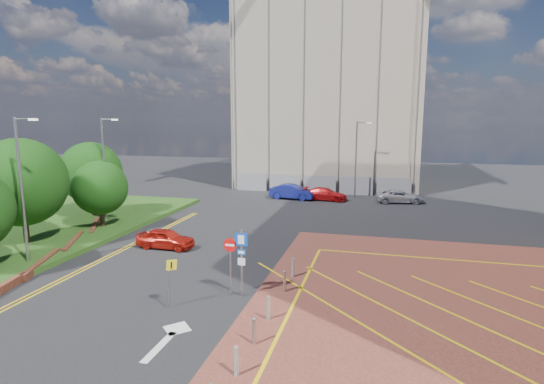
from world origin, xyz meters
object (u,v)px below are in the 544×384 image
at_px(lamp_back, 357,157).
at_px(car_red_left, 166,238).
at_px(car_blue_back, 292,192).
at_px(sign_cluster, 237,256).
at_px(lamp_left_near, 22,184).
at_px(tree_d, 91,173).
at_px(tree_b, 21,182).
at_px(warning_sign, 169,277).
at_px(tree_c, 100,188).
at_px(lamp_left_far, 105,165).
at_px(car_silver_back, 400,196).
at_px(car_red_back, 325,194).

xyz_separation_m(lamp_back, car_red_left, (-10.72, -21.02, -3.73)).
bearing_deg(car_blue_back, sign_cluster, -168.06).
bearing_deg(lamp_left_near, tree_d, 110.35).
bearing_deg(lamp_back, lamp_left_near, -122.40).
height_order(tree_b, warning_sign, tree_b).
bearing_deg(tree_d, car_blue_back, 42.11).
relative_size(tree_c, sign_cluster, 1.53).
xyz_separation_m(lamp_back, warning_sign, (-6.20, -29.00, -2.93)).
bearing_deg(tree_b, lamp_left_near, -44.25).
bearing_deg(warning_sign, lamp_back, 77.93).
height_order(lamp_left_near, sign_cluster, lamp_left_near).
bearing_deg(car_blue_back, lamp_back, -65.34).
relative_size(tree_b, lamp_left_far, 0.84).
distance_m(lamp_left_near, car_silver_back, 32.51).
distance_m(tree_c, car_red_back, 21.85).
xyz_separation_m(lamp_left_near, car_red_left, (5.78, 4.98, -4.03)).
distance_m(sign_cluster, car_silver_back, 26.89).
distance_m(tree_d, car_red_left, 11.99).
relative_size(tree_b, car_blue_back, 1.44).
distance_m(warning_sign, car_blue_back, 26.86).
xyz_separation_m(lamp_left_near, lamp_left_far, (-2.00, 10.00, 0.00)).
bearing_deg(lamp_left_near, sign_cluster, -4.56).
relative_size(lamp_left_far, car_silver_back, 1.74).
relative_size(sign_cluster, car_red_left, 0.86).
height_order(tree_d, lamp_left_far, lamp_left_far).
bearing_deg(car_red_left, lamp_left_far, 56.90).
xyz_separation_m(tree_d, car_red_back, (17.65, 13.02, -3.23)).
bearing_deg(warning_sign, lamp_left_far, 133.41).
relative_size(tree_d, car_silver_back, 1.32).
xyz_separation_m(tree_b, lamp_back, (19.58, 23.00, 0.12)).
bearing_deg(car_blue_back, car_silver_back, -80.23).
xyz_separation_m(tree_d, car_red_left, (9.86, -6.02, -3.24)).
xyz_separation_m(lamp_left_near, lamp_back, (16.50, 26.00, -0.30)).
relative_size(warning_sign, car_red_back, 0.51).
bearing_deg(tree_c, warning_sign, -44.03).
height_order(warning_sign, car_red_back, warning_sign).
bearing_deg(tree_b, car_red_left, 12.63).
height_order(lamp_left_far, car_blue_back, lamp_left_far).
xyz_separation_m(lamp_back, sign_cluster, (-3.78, -27.02, -2.41)).
relative_size(tree_d, car_red_left, 1.64).
xyz_separation_m(lamp_left_far, car_red_back, (15.57, 14.02, -4.02)).
distance_m(tree_c, sign_cluster, 16.53).
height_order(warning_sign, car_red_left, warning_sign).
xyz_separation_m(sign_cluster, car_red_back, (0.85, 25.03, -1.31)).
bearing_deg(car_red_back, tree_d, 132.10).
bearing_deg(car_red_back, car_blue_back, 98.42).
bearing_deg(car_silver_back, tree_d, 107.78).
distance_m(tree_d, lamp_left_far, 2.44).
bearing_deg(tree_c, tree_b, -111.80).
distance_m(car_red_left, car_blue_back, 19.37).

